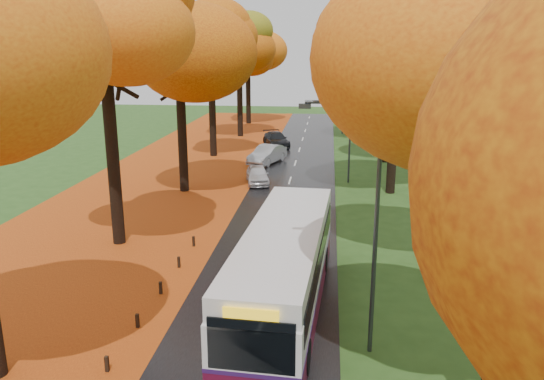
% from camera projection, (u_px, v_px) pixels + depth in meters
% --- Properties ---
extents(road, '(6.50, 90.00, 0.04)m').
position_uv_depth(road, '(284.00, 200.00, 33.74)').
color(road, black).
rests_on(road, ground).
extents(centre_line, '(0.12, 90.00, 0.01)m').
position_uv_depth(centre_line, '(284.00, 199.00, 33.73)').
color(centre_line, silver).
rests_on(centre_line, road).
extents(leaf_verge, '(12.00, 90.00, 0.02)m').
position_uv_depth(leaf_verge, '(147.00, 196.00, 34.67)').
color(leaf_verge, maroon).
rests_on(leaf_verge, ground).
extents(leaf_drift, '(0.90, 90.00, 0.01)m').
position_uv_depth(leaf_drift, '(237.00, 198.00, 34.05)').
color(leaf_drift, '#CB5B14').
rests_on(leaf_drift, road).
extents(trees_left, '(9.20, 74.00, 13.88)m').
position_uv_depth(trees_left, '(176.00, 45.00, 33.98)').
color(trees_left, black).
rests_on(trees_left, ground).
extents(trees_right, '(9.30, 74.20, 13.96)m').
position_uv_depth(trees_right, '(405.00, 42.00, 32.31)').
color(trees_right, black).
rests_on(trees_right, ground).
extents(streetlamp_near, '(2.45, 0.18, 8.00)m').
position_uv_depth(streetlamp_near, '(368.00, 210.00, 15.79)').
color(streetlamp_near, '#333538').
rests_on(streetlamp_near, ground).
extents(streetlamp_mid, '(2.45, 0.18, 8.00)m').
position_uv_depth(streetlamp_mid, '(347.00, 117.00, 36.90)').
color(streetlamp_mid, '#333538').
rests_on(streetlamp_mid, ground).
extents(streetlamp_far, '(2.45, 0.18, 8.00)m').
position_uv_depth(streetlamp_far, '(341.00, 91.00, 58.02)').
color(streetlamp_far, '#333538').
rests_on(streetlamp_far, ground).
extents(bus, '(3.40, 11.90, 3.09)m').
position_uv_depth(bus, '(284.00, 267.00, 19.35)').
color(bus, '#550D26').
rests_on(bus, road).
extents(car_white, '(2.22, 3.93, 1.26)m').
position_uv_depth(car_white, '(257.00, 175.00, 37.58)').
color(car_white, silver).
rests_on(car_white, road).
extents(car_silver, '(3.05, 4.83, 1.50)m').
position_uv_depth(car_silver, '(267.00, 154.00, 43.99)').
color(car_silver, gray).
rests_on(car_silver, road).
extents(car_dark, '(3.38, 5.10, 1.37)m').
position_uv_depth(car_dark, '(276.00, 139.00, 51.49)').
color(car_dark, black).
rests_on(car_dark, road).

